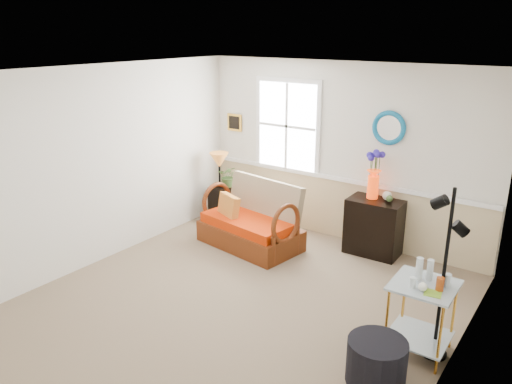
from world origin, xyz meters
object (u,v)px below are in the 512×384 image
Objects in this scene: lamp_stand at (221,203)px; cabinet at (374,227)px; side_table at (420,318)px; floor_lamp at (444,276)px; ottoman at (376,361)px; loveseat at (250,215)px.

lamp_stand is 2.58m from cabinet.
side_table is 0.43× the size of floor_lamp.
cabinet is 1.48× the size of ottoman.
loveseat is at bearing 158.94° from side_table.
cabinet is 2.27m from side_table.
loveseat is 1.19m from lamp_stand.
floor_lamp is at bearing -10.94° from loveseat.
cabinet is 0.46× the size of floor_lamp.
cabinet is at bearing 35.73° from loveseat.
cabinet is at bearing 113.38° from ottoman.
cabinet is 1.07× the size of side_table.
cabinet reaches higher than lamp_stand.
loveseat is 3.02m from side_table.
lamp_stand is 4.34m from floor_lamp.
loveseat is at bearing -154.28° from cabinet.
loveseat is 1.95× the size of side_table.
lamp_stand is at bearing -176.78° from cabinet.
side_table is at bearing -12.68° from loveseat.
floor_lamp is (3.98, -1.63, 0.57)m from lamp_stand.
ottoman is (1.10, -2.54, -0.19)m from cabinet.
ottoman is at bearing -104.06° from side_table.
cabinet is 2.37m from floor_lamp.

